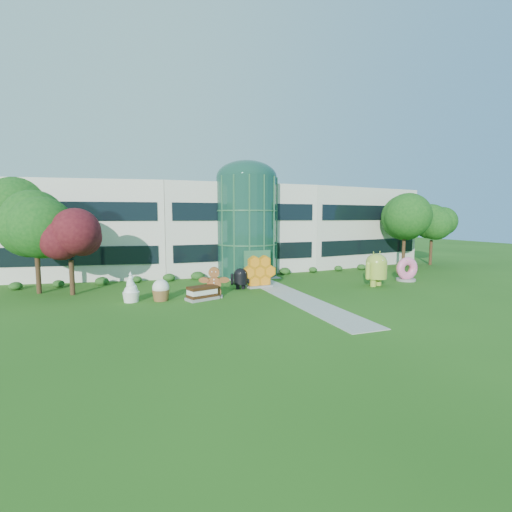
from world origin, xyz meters
name	(u,v)px	position (x,y,z in m)	size (l,w,h in m)	color
ground	(301,300)	(0.00, 0.00, 0.00)	(140.00, 140.00, 0.00)	#215114
building	(230,228)	(0.00, 18.00, 4.65)	(46.00, 15.00, 9.30)	beige
atrium	(247,227)	(0.00, 12.00, 4.90)	(6.00, 6.00, 9.80)	#194738
walkway	(289,294)	(0.00, 2.00, 0.02)	(2.40, 20.00, 0.04)	#9E9E93
tree_red	(71,256)	(-15.50, 7.50, 3.00)	(4.00, 4.00, 6.00)	#3F0C14
trees_backdrop	(244,233)	(0.00, 13.00, 4.20)	(52.00, 8.00, 8.40)	#114613
android_green	(376,267)	(8.50, 2.60, 1.64)	(2.90, 1.93, 3.28)	#97B138
android_black	(240,277)	(-2.83, 5.26, 1.01)	(1.78, 1.19, 2.02)	black
donut	(406,269)	(12.79, 3.76, 1.12)	(2.15, 1.03, 2.24)	#D35086
gingerbread	(214,282)	(-5.59, 3.00, 1.14)	(2.46, 0.95, 2.28)	brown
ice_cream_sandwich	(202,293)	(-6.60, 2.45, 0.50)	(2.25, 1.12, 1.00)	black
honeycomb	(259,273)	(-1.12, 5.48, 1.21)	(3.09, 1.10, 2.42)	orange
froyo	(131,287)	(-11.39, 3.52, 1.05)	(1.22, 1.22, 2.10)	white
cupcake	(161,290)	(-9.40, 3.19, 0.76)	(1.27, 1.27, 1.53)	white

